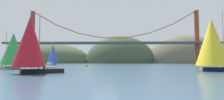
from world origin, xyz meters
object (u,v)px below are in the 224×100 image
object	(u,v)px
sailboat_orange_sail	(204,53)
sailboat_green_sail	(13,50)
sailboat_blue_spinnaker	(53,54)
channel_buoy	(86,65)
sailboat_crimson_sail	(30,43)
sailboat_yellow_sail	(213,43)

from	to	relation	value
sailboat_orange_sail	sailboat_green_sail	xyz separation A→B (m)	(-57.46, -36.10, -0.91)
sailboat_orange_sail	sailboat_blue_spinnaker	world-z (taller)	sailboat_orange_sail
sailboat_green_sail	channel_buoy	size ratio (longest dim) A/B	3.23
sailboat_green_sail	sailboat_crimson_sail	bearing A→B (deg)	-53.44
sailboat_orange_sail	sailboat_blue_spinnaker	distance (m)	60.96
sailboat_orange_sail	sailboat_green_sail	distance (m)	67.86
sailboat_blue_spinnaker	sailboat_green_sail	distance (m)	34.32
channel_buoy	sailboat_crimson_sail	bearing A→B (deg)	-92.60
sailboat_orange_sail	sailboat_crimson_sail	world-z (taller)	sailboat_orange_sail
sailboat_orange_sail	sailboat_yellow_sail	size ratio (longest dim) A/B	1.04
sailboat_yellow_sail	channel_buoy	bearing A→B (deg)	131.76
sailboat_green_sail	sailboat_crimson_sail	world-z (taller)	sailboat_crimson_sail
sailboat_green_sail	sailboat_crimson_sail	distance (m)	17.49
channel_buoy	sailboat_yellow_sail	bearing A→B (deg)	-48.24
sailboat_blue_spinnaker	channel_buoy	distance (m)	20.36
sailboat_yellow_sail	sailboat_orange_sail	bearing A→B (deg)	65.63
sailboat_crimson_sail	sailboat_yellow_sail	bearing A→B (deg)	13.94
sailboat_blue_spinnaker	sailboat_crimson_sail	bearing A→B (deg)	-73.92
sailboat_orange_sail	sailboat_crimson_sail	distance (m)	68.76
sailboat_blue_spinnaker	sailboat_green_sail	size ratio (longest dim) A/B	1.14
sailboat_blue_spinnaker	sailboat_crimson_sail	size ratio (longest dim) A/B	1.21
sailboat_yellow_sail	sailboat_blue_spinnaker	xyz separation A→B (m)	(-41.29, 41.39, -0.23)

